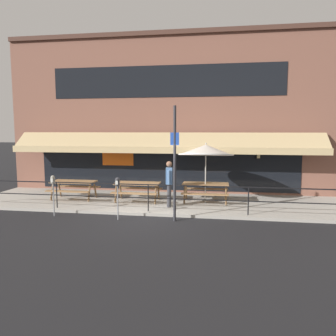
# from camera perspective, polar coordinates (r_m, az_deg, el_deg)

# --- Properties ---
(ground_plane) EXTENTS (120.00, 120.00, 0.00)m
(ground_plane) POSITION_cam_1_polar(r_m,az_deg,el_deg) (11.46, -3.78, -8.35)
(ground_plane) COLOR black
(patio_deck) EXTENTS (15.00, 4.00, 0.10)m
(patio_deck) POSITION_cam_1_polar(r_m,az_deg,el_deg) (13.35, -1.89, -5.95)
(patio_deck) COLOR #ADA89E
(patio_deck) RESTS_ON ground
(restaurant_building) EXTENTS (15.00, 1.60, 7.32)m
(restaurant_building) POSITION_cam_1_polar(r_m,az_deg,el_deg) (15.23, -0.36, 9.19)
(restaurant_building) COLOR brown
(restaurant_building) RESTS_ON ground
(patio_railing) EXTENTS (13.84, 0.04, 0.97)m
(patio_railing) POSITION_cam_1_polar(r_m,az_deg,el_deg) (11.57, -3.48, -4.15)
(patio_railing) COLOR black
(patio_railing) RESTS_ON patio_deck
(picnic_table_left) EXTENTS (1.80, 1.42, 0.76)m
(picnic_table_left) POSITION_cam_1_polar(r_m,az_deg,el_deg) (14.08, -16.10, -2.83)
(picnic_table_left) COLOR #997047
(picnic_table_left) RESTS_ON patio_deck
(picnic_table_centre) EXTENTS (1.80, 1.42, 0.76)m
(picnic_table_centre) POSITION_cam_1_polar(r_m,az_deg,el_deg) (13.18, -5.35, -3.24)
(picnic_table_centre) COLOR #997047
(picnic_table_centre) RESTS_ON patio_deck
(picnic_table_right) EXTENTS (1.80, 1.42, 0.76)m
(picnic_table_right) POSITION_cam_1_polar(r_m,az_deg,el_deg) (13.05, 6.55, -3.35)
(picnic_table_right) COLOR #997047
(picnic_table_right) RESTS_ON patio_deck
(patio_umbrella_right) EXTENTS (2.14, 2.14, 2.40)m
(patio_umbrella_right) POSITION_cam_1_polar(r_m,az_deg,el_deg) (12.73, 6.61, 3.08)
(patio_umbrella_right) COLOR #B7B2A8
(patio_umbrella_right) RESTS_ON patio_deck
(pedestrian_walking) EXTENTS (0.29, 0.62, 1.71)m
(pedestrian_walking) POSITION_cam_1_polar(r_m,az_deg,el_deg) (12.22, 0.20, -2.33)
(pedestrian_walking) COLOR #333338
(pedestrian_walking) RESTS_ON patio_deck
(parking_meter_near) EXTENTS (0.15, 0.16, 1.42)m
(parking_meter_near) POSITION_cam_1_polar(r_m,az_deg,el_deg) (11.87, -19.39, -2.53)
(parking_meter_near) COLOR gray
(parking_meter_near) RESTS_ON ground
(parking_meter_far) EXTENTS (0.15, 0.16, 1.42)m
(parking_meter_far) POSITION_cam_1_polar(r_m,az_deg,el_deg) (10.86, -8.80, -3.06)
(parking_meter_far) COLOR gray
(parking_meter_far) RESTS_ON ground
(street_sign_pole) EXTENTS (0.28, 0.09, 3.73)m
(street_sign_pole) POSITION_cam_1_polar(r_m,az_deg,el_deg) (10.49, 1.17, 0.94)
(street_sign_pole) COLOR #2D2D33
(street_sign_pole) RESTS_ON ground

